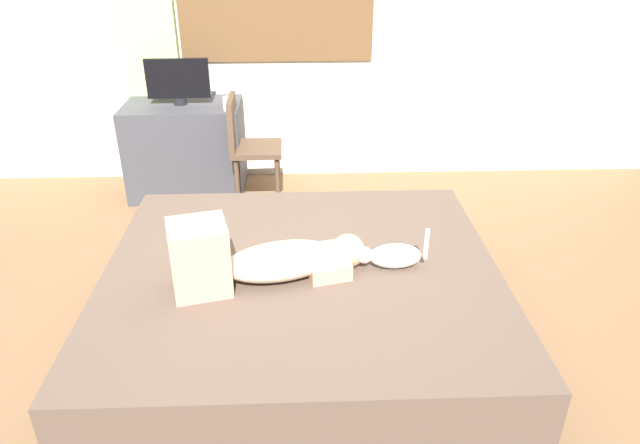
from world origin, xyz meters
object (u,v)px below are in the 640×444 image
object	(u,v)px
cat	(392,256)
chair_by_desk	(247,143)
bed	(302,306)
cup	(229,104)
person_lying	(261,259)
tv_monitor	(178,81)
desk	(186,149)

from	to	relation	value
cat	chair_by_desk	bearing A→B (deg)	115.99
bed	cup	world-z (taller)	cup
person_lying	cat	world-z (taller)	person_lying
person_lying	chair_by_desk	world-z (taller)	chair_by_desk
bed	tv_monitor	xyz separation A→B (m)	(-0.91, 1.97, 0.69)
person_lying	desk	xyz separation A→B (m)	(-0.72, 2.06, -0.21)
bed	cup	distance (m)	1.95
cat	chair_by_desk	world-z (taller)	chair_by_desk
cat	chair_by_desk	distance (m)	1.92
tv_monitor	person_lying	bearing A→B (deg)	-70.78
person_lying	tv_monitor	world-z (taller)	tv_monitor
tv_monitor	chair_by_desk	world-z (taller)	tv_monitor
cat	desk	xyz separation A→B (m)	(-1.36, 1.98, -0.16)
bed	tv_monitor	distance (m)	2.28
cat	desk	world-z (taller)	desk
person_lying	cat	xyz separation A→B (m)	(0.64, 0.08, -0.05)
chair_by_desk	cup	bearing A→B (deg)	146.02
desk	cup	xyz separation A→B (m)	(0.39, -0.17, 0.42)
tv_monitor	cup	xyz separation A→B (m)	(0.39, -0.17, -0.13)
bed	chair_by_desk	xyz separation A→B (m)	(-0.40, 1.71, 0.28)
cup	chair_by_desk	world-z (taller)	chair_by_desk
bed	tv_monitor	bearing A→B (deg)	114.90
person_lying	cup	distance (m)	1.93
bed	chair_by_desk	distance (m)	1.78
cat	bed	bearing A→B (deg)	177.98
person_lying	desk	distance (m)	2.19
person_lying	chair_by_desk	size ratio (longest dim) A/B	1.09
desk	bed	bearing A→B (deg)	-65.21
person_lying	tv_monitor	xyz separation A→B (m)	(-0.72, 2.06, 0.34)
cat	desk	distance (m)	2.41
desk	cat	bearing A→B (deg)	-55.65
person_lying	tv_monitor	bearing A→B (deg)	109.22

